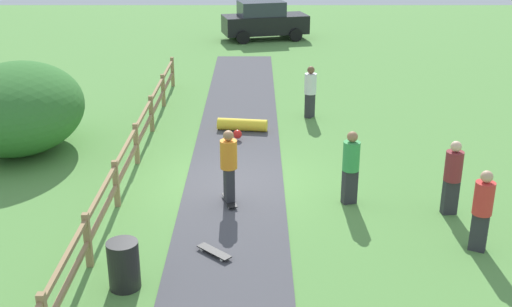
{
  "coord_description": "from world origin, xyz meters",
  "views": [
    {
      "loc": [
        0.53,
        -14.28,
        6.34
      ],
      "look_at": [
        0.53,
        -0.58,
        1.0
      ],
      "focal_mm": 44.69,
      "sensor_mm": 36.0,
      "label": 1
    }
  ],
  "objects_px": {
    "bush_large": "(18,108)",
    "skater_fallen": "(242,125)",
    "bystander_white": "(310,90)",
    "bystander_maroon": "(453,174)",
    "trash_bin": "(124,265)",
    "parked_car_black": "(264,20)",
    "bystander_red": "(482,207)",
    "skater_riding": "(229,163)",
    "bystander_green": "(351,164)",
    "skateboard_loose": "(214,252)"
  },
  "relations": [
    {
      "from": "skateboard_loose",
      "to": "parked_car_black",
      "type": "bearing_deg",
      "value": 86.74
    },
    {
      "from": "skater_riding",
      "to": "bystander_green",
      "type": "xyz_separation_m",
      "value": [
        2.73,
        0.06,
        -0.04
      ]
    },
    {
      "from": "skater_riding",
      "to": "bystander_green",
      "type": "height_order",
      "value": "skater_riding"
    },
    {
      "from": "skater_fallen",
      "to": "bystander_white",
      "type": "height_order",
      "value": "bystander_white"
    },
    {
      "from": "skater_fallen",
      "to": "skateboard_loose",
      "type": "bearing_deg",
      "value": -93.07
    },
    {
      "from": "bystander_white",
      "to": "bystander_red",
      "type": "distance_m",
      "value": 8.87
    },
    {
      "from": "skater_riding",
      "to": "parked_car_black",
      "type": "distance_m",
      "value": 19.2
    },
    {
      "from": "skater_riding",
      "to": "parked_car_black",
      "type": "xyz_separation_m",
      "value": [
        1.02,
        19.17,
        -0.03
      ]
    },
    {
      "from": "skateboard_loose",
      "to": "bystander_white",
      "type": "relative_size",
      "value": 0.43
    },
    {
      "from": "bystander_white",
      "to": "bystander_green",
      "type": "height_order",
      "value": "bystander_green"
    },
    {
      "from": "trash_bin",
      "to": "bystander_white",
      "type": "xyz_separation_m",
      "value": [
        4.05,
        9.79,
        0.46
      ]
    },
    {
      "from": "bush_large",
      "to": "parked_car_black",
      "type": "xyz_separation_m",
      "value": [
        6.87,
        15.72,
        -0.26
      ]
    },
    {
      "from": "bush_large",
      "to": "bystander_green",
      "type": "distance_m",
      "value": 9.23
    },
    {
      "from": "bystander_maroon",
      "to": "parked_car_black",
      "type": "bearing_deg",
      "value": 101.06
    },
    {
      "from": "bush_large",
      "to": "skater_riding",
      "type": "xyz_separation_m",
      "value": [
        5.85,
        -3.45,
        -0.23
      ]
    },
    {
      "from": "bush_large",
      "to": "skater_fallen",
      "type": "relative_size",
      "value": 2.71
    },
    {
      "from": "skater_riding",
      "to": "skater_fallen",
      "type": "bearing_deg",
      "value": 87.87
    },
    {
      "from": "trash_bin",
      "to": "bystander_maroon",
      "type": "height_order",
      "value": "bystander_maroon"
    },
    {
      "from": "skater_riding",
      "to": "skateboard_loose",
      "type": "xyz_separation_m",
      "value": [
        -0.21,
        -2.31,
        -0.91
      ]
    },
    {
      "from": "bystander_green",
      "to": "skater_riding",
      "type": "bearing_deg",
      "value": -178.71
    },
    {
      "from": "skater_riding",
      "to": "bystander_red",
      "type": "height_order",
      "value": "skater_riding"
    },
    {
      "from": "bystander_white",
      "to": "bystander_green",
      "type": "relative_size",
      "value": 0.96
    },
    {
      "from": "trash_bin",
      "to": "bystander_maroon",
      "type": "distance_m",
      "value": 7.21
    },
    {
      "from": "bystander_red",
      "to": "trash_bin",
      "type": "bearing_deg",
      "value": -168.82
    },
    {
      "from": "bystander_white",
      "to": "bystander_maroon",
      "type": "height_order",
      "value": "bystander_maroon"
    },
    {
      "from": "bush_large",
      "to": "skater_fallen",
      "type": "bearing_deg",
      "value": 14.06
    },
    {
      "from": "trash_bin",
      "to": "bystander_red",
      "type": "xyz_separation_m",
      "value": [
        6.69,
        1.32,
        0.48
      ]
    },
    {
      "from": "bystander_white",
      "to": "bystander_maroon",
      "type": "bearing_deg",
      "value": -69.79
    },
    {
      "from": "skateboard_loose",
      "to": "bystander_maroon",
      "type": "xyz_separation_m",
      "value": [
        5.06,
        1.83,
        0.84
      ]
    },
    {
      "from": "skateboard_loose",
      "to": "bystander_maroon",
      "type": "bearing_deg",
      "value": 19.9
    },
    {
      "from": "parked_car_black",
      "to": "bush_large",
      "type": "bearing_deg",
      "value": -113.61
    },
    {
      "from": "trash_bin",
      "to": "bystander_green",
      "type": "relative_size",
      "value": 0.52
    },
    {
      "from": "bystander_white",
      "to": "skateboard_loose",
      "type": "bearing_deg",
      "value": -106.22
    },
    {
      "from": "bystander_maroon",
      "to": "parked_car_black",
      "type": "height_order",
      "value": "parked_car_black"
    },
    {
      "from": "skater_riding",
      "to": "bystander_maroon",
      "type": "distance_m",
      "value": 4.88
    },
    {
      "from": "bush_large",
      "to": "bystander_red",
      "type": "bearing_deg",
      "value": -27.06
    },
    {
      "from": "trash_bin",
      "to": "bystander_red",
      "type": "bearing_deg",
      "value": 11.18
    },
    {
      "from": "bush_large",
      "to": "skater_riding",
      "type": "distance_m",
      "value": 6.8
    },
    {
      "from": "bush_large",
      "to": "skater_riding",
      "type": "height_order",
      "value": "bush_large"
    },
    {
      "from": "parked_car_black",
      "to": "skater_riding",
      "type": "bearing_deg",
      "value": -93.04
    },
    {
      "from": "bystander_white",
      "to": "trash_bin",
      "type": "bearing_deg",
      "value": -112.45
    },
    {
      "from": "skater_fallen",
      "to": "bystander_green",
      "type": "distance_m",
      "value": 5.57
    },
    {
      "from": "bush_large",
      "to": "trash_bin",
      "type": "distance_m",
      "value": 8.03
    },
    {
      "from": "skater_fallen",
      "to": "bystander_red",
      "type": "height_order",
      "value": "bystander_red"
    },
    {
      "from": "bush_large",
      "to": "skateboard_loose",
      "type": "relative_size",
      "value": 5.8
    },
    {
      "from": "bystander_white",
      "to": "parked_car_black",
      "type": "distance_m",
      "value": 12.84
    },
    {
      "from": "parked_car_black",
      "to": "bystander_maroon",
      "type": "bearing_deg",
      "value": -78.94
    },
    {
      "from": "skateboard_loose",
      "to": "bystander_green",
      "type": "bearing_deg",
      "value": 38.9
    },
    {
      "from": "bystander_maroon",
      "to": "skater_riding",
      "type": "bearing_deg",
      "value": 174.44
    },
    {
      "from": "bystander_white",
      "to": "bystander_maroon",
      "type": "distance_m",
      "value": 7.32
    }
  ]
}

